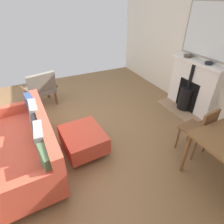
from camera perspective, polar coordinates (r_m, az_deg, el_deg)
The scene contains 10 objects.
ground_plane at distance 3.53m, azimuth -14.41°, elevation -7.77°, with size 5.98×5.92×0.01m, color olive.
wall_left at distance 4.36m, azimuth 26.33°, elevation 19.21°, with size 0.12×5.92×2.87m, color silver.
fireplace at distance 4.37m, azimuth 23.59°, elevation 6.68°, with size 0.57×1.24×1.12m.
mirror_over_mantel at distance 4.13m, azimuth 28.52°, elevation 21.69°, with size 0.04×1.14×1.01m.
mantel_bowl_near at distance 4.35m, azimuth 22.87°, elevation 16.00°, with size 0.16×0.16×0.05m.
mantel_bowl_far at distance 4.03m, azimuth 28.21°, elevation 13.51°, with size 0.13×0.13×0.06m.
sofa at distance 3.03m, azimuth -25.69°, elevation -9.44°, with size 1.00×1.91×0.83m.
ottoman at distance 3.06m, azimuth -9.08°, elevation -8.44°, with size 0.68×0.79×0.38m.
armchair_accent at distance 4.44m, azimuth -21.61°, elevation 7.11°, with size 0.79×0.73×0.86m.
dining_chair_near_fireplace at distance 3.11m, azimuth 26.24°, elevation -4.72°, with size 0.45×0.45×0.87m.
Camera 1 is at (0.33, 2.71, 2.24)m, focal length 28.96 mm.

